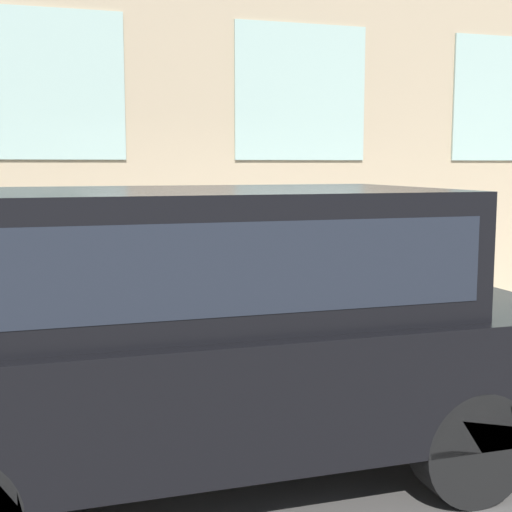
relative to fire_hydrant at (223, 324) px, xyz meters
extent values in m
plane|color=#514F4C|center=(-0.49, -0.14, -0.56)|extent=(80.00, 80.00, 0.00)
cube|color=#B2ADA3|center=(0.96, -0.14, -0.49)|extent=(2.90, 60.00, 0.13)
cube|color=#9EBCB2|center=(2.39, -4.58, 2.24)|extent=(0.03, 1.67, 1.63)
cube|color=#9EBCB2|center=(2.39, -1.62, 2.24)|extent=(0.03, 1.67, 1.63)
cube|color=#9EBCB2|center=(2.39, 1.34, 2.24)|extent=(0.03, 1.67, 1.63)
cylinder|color=gray|center=(0.00, 0.00, -0.41)|extent=(0.30, 0.30, 0.04)
cylinder|color=gray|center=(0.00, 0.00, -0.07)|extent=(0.22, 0.22, 0.71)
sphere|color=slate|center=(0.00, 0.00, 0.29)|extent=(0.24, 0.24, 0.24)
cylinder|color=black|center=(0.00, 0.00, 0.36)|extent=(0.08, 0.08, 0.09)
cylinder|color=gray|center=(0.00, -0.16, 0.02)|extent=(0.09, 0.10, 0.09)
cylinder|color=gray|center=(0.00, 0.16, 0.02)|extent=(0.09, 0.10, 0.09)
cylinder|color=navy|center=(0.18, -0.67, -0.14)|extent=(0.08, 0.08, 0.57)
cylinder|color=navy|center=(0.30, -0.67, -0.14)|extent=(0.08, 0.08, 0.57)
cube|color=#1E59A5|center=(0.24, -0.67, 0.36)|extent=(0.16, 0.11, 0.43)
cylinder|color=#1E59A5|center=(0.13, -0.67, 0.37)|extent=(0.07, 0.07, 0.41)
cylinder|color=#1E59A5|center=(0.35, -0.67, 0.37)|extent=(0.07, 0.07, 0.41)
sphere|color=brown|center=(0.24, -0.67, 0.67)|extent=(0.19, 0.19, 0.19)
cylinder|color=black|center=(-2.51, -0.79, -0.22)|extent=(0.24, 0.68, 0.68)
cylinder|color=black|center=(-0.83, -0.79, -0.22)|extent=(0.24, 0.68, 0.68)
cube|color=black|center=(-1.67, 0.59, 0.13)|extent=(1.92, 4.45, 0.71)
cube|color=black|center=(-1.67, 0.48, 0.86)|extent=(1.69, 2.76, 0.73)
cube|color=#1E232D|center=(-1.67, 0.48, 0.86)|extent=(1.70, 2.54, 0.47)
camera|label=1|loc=(-5.86, 1.55, 1.37)|focal=50.00mm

